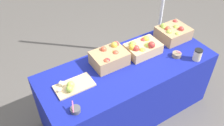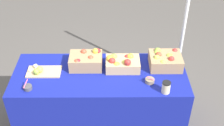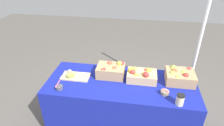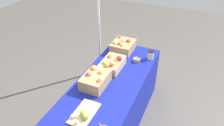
% 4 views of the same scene
% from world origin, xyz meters
% --- Properties ---
extents(ground_plane, '(10.00, 10.00, 0.00)m').
position_xyz_m(ground_plane, '(0.00, 0.00, 0.00)').
color(ground_plane, '#56514C').
extents(table, '(1.90, 0.76, 0.74)m').
position_xyz_m(table, '(0.00, 0.00, 0.37)').
color(table, navy).
rests_on(table, ground_plane).
extents(apple_crate_left, '(0.35, 0.30, 0.18)m').
position_xyz_m(apple_crate_left, '(0.73, 0.13, 0.82)').
color(apple_crate_left, tan).
rests_on(apple_crate_left, table).
extents(apple_crate_middle, '(0.37, 0.25, 0.18)m').
position_xyz_m(apple_crate_middle, '(0.25, 0.09, 0.81)').
color(apple_crate_middle, tan).
rests_on(apple_crate_middle, table).
extents(apple_crate_right, '(0.36, 0.26, 0.19)m').
position_xyz_m(apple_crate_right, '(-0.15, 0.13, 0.82)').
color(apple_crate_right, tan).
rests_on(apple_crate_right, table).
extents(cutting_board_front, '(0.37, 0.20, 0.09)m').
position_xyz_m(cutting_board_front, '(-0.63, 0.01, 0.76)').
color(cutting_board_front, '#D1B284').
rests_on(cutting_board_front, table).
extents(sample_bowl_near, '(0.10, 0.10, 0.10)m').
position_xyz_m(sample_bowl_near, '(0.53, -0.15, 0.76)').
color(sample_bowl_near, gray).
rests_on(sample_bowl_near, table).
extents(sample_bowl_mid, '(0.09, 0.09, 0.10)m').
position_xyz_m(sample_bowl_mid, '(-0.72, -0.25, 0.76)').
color(sample_bowl_mid, '#4C4C51').
rests_on(sample_bowl_mid, table).
extents(coffee_cup, '(0.09, 0.09, 0.13)m').
position_xyz_m(coffee_cup, '(0.67, -0.31, 0.80)').
color(coffee_cup, beige).
rests_on(coffee_cup, table).
extents(tent_pole, '(0.04, 0.04, 2.22)m').
position_xyz_m(tent_pole, '(1.03, 0.68, 1.11)').
color(tent_pole, white).
rests_on(tent_pole, ground_plane).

